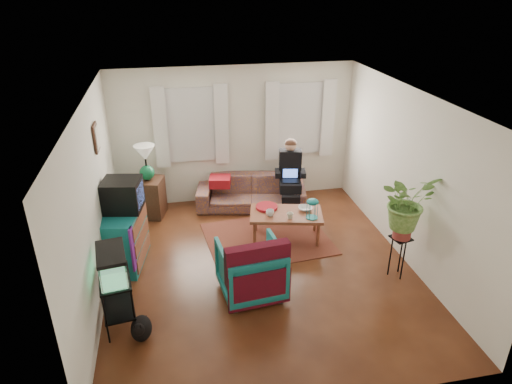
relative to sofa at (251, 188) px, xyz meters
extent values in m
cube|color=#4F2B14|center=(-0.23, -2.05, -0.40)|extent=(4.50, 5.00, 0.01)
cube|color=white|center=(-0.23, -2.05, 2.20)|extent=(4.50, 5.00, 0.01)
cube|color=silver|center=(-0.23, 0.45, 0.90)|extent=(4.50, 0.01, 2.60)
cube|color=silver|center=(-0.23, -4.55, 0.90)|extent=(4.50, 0.01, 2.60)
cube|color=silver|center=(-2.48, -2.05, 0.90)|extent=(0.01, 5.00, 2.60)
cube|color=silver|center=(2.02, -2.05, 0.90)|extent=(0.01, 5.00, 2.60)
cube|color=white|center=(-1.03, 0.43, 1.15)|extent=(1.08, 0.04, 1.38)
cube|color=white|center=(1.02, 0.43, 1.15)|extent=(1.08, 0.04, 1.38)
cube|color=white|center=(-1.03, 0.35, 1.15)|extent=(1.36, 0.06, 1.50)
cube|color=white|center=(1.02, 0.35, 1.15)|extent=(1.36, 0.06, 1.50)
cube|color=#3D2616|center=(-2.45, -1.20, 1.55)|extent=(0.04, 0.32, 0.40)
cube|color=brown|center=(0.04, -1.24, -0.39)|extent=(2.15, 1.79, 0.01)
imported|color=brown|center=(0.00, 0.00, 0.00)|extent=(2.14, 1.18, 0.79)
cube|color=#3F2617|center=(-1.88, 0.02, -0.04)|extent=(0.60, 0.60, 0.72)
cube|color=#136874|center=(-2.22, -1.49, 0.04)|extent=(0.66, 1.05, 0.88)
cube|color=black|center=(-2.18, -1.40, 0.72)|extent=(0.62, 0.58, 0.47)
cube|color=black|center=(-2.23, -2.90, -0.03)|extent=(0.45, 0.70, 0.73)
cube|color=#7FD899|center=(-2.23, -2.90, 0.52)|extent=(0.41, 0.63, 0.38)
ellipsoid|color=black|center=(-1.96, -3.19, -0.23)|extent=(0.30, 0.42, 0.34)
imported|color=#115166|center=(-0.49, -2.58, 0.03)|extent=(0.91, 0.86, 0.85)
cube|color=#9E0A0A|center=(-0.45, -2.91, 0.21)|extent=(0.87, 0.29, 0.70)
cube|color=brown|center=(0.35, -1.27, -0.15)|extent=(1.29, 0.88, 0.49)
imported|color=white|center=(0.07, -1.32, 0.14)|extent=(0.16, 0.16, 0.11)
imported|color=beige|center=(0.36, -1.47, 0.14)|extent=(0.13, 0.13, 0.10)
imported|color=white|center=(0.69, -1.24, 0.12)|extent=(0.28, 0.28, 0.06)
cylinder|color=#B21414|center=(0.07, -1.05, 0.11)|extent=(0.43, 0.43, 0.04)
cube|color=black|center=(1.69, -2.60, -0.07)|extent=(0.33, 0.33, 0.65)
imported|color=#599947|center=(1.69, -2.60, 0.70)|extent=(0.86, 0.79, 0.82)
camera|label=1|loc=(-1.42, -7.68, 3.65)|focal=32.00mm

